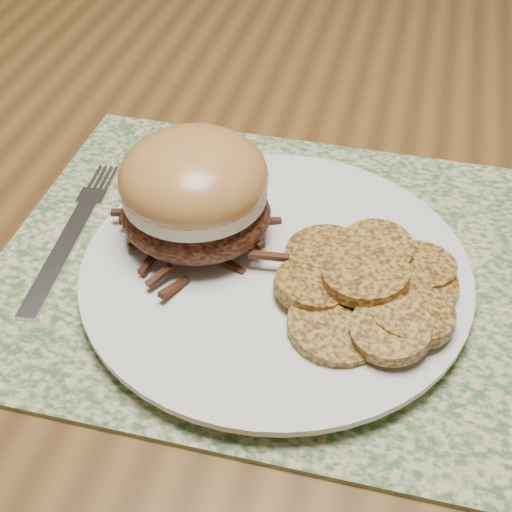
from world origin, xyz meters
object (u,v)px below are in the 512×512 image
(dining_table, at_px, (143,202))
(fork, at_px, (73,233))
(pork_sandwich, at_px, (195,192))
(dinner_plate, at_px, (276,274))

(dining_table, height_order, fork, fork)
(dining_table, relative_size, pork_sandwich, 13.28)
(fork, bearing_deg, dining_table, 88.72)
(dinner_plate, xyz_separation_m, fork, (-0.16, 0.01, -0.01))
(pork_sandwich, bearing_deg, dinner_plate, -18.24)
(pork_sandwich, relative_size, fork, 0.62)
(pork_sandwich, bearing_deg, dining_table, 124.33)
(dinner_plate, bearing_deg, fork, 175.57)
(dining_table, xyz_separation_m, fork, (0.01, -0.15, 0.09))
(dining_table, relative_size, dinner_plate, 5.77)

